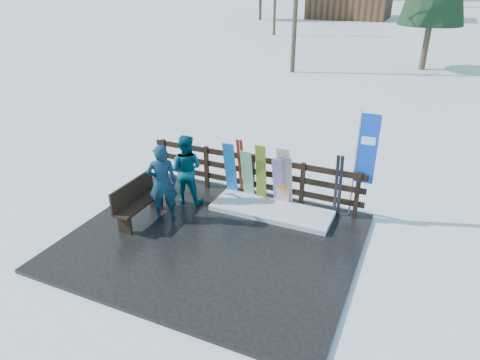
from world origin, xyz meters
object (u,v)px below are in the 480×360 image
at_px(snowboard_4, 287,182).
at_px(snowboard_1, 248,175).
at_px(snowboard_0, 230,170).
at_px(snowboard_5, 283,178).
at_px(snowboard_3, 278,182).
at_px(rental_flag, 364,153).
at_px(bench, 137,200).
at_px(snowboard_2, 261,174).
at_px(person_front, 162,183).
at_px(person_back, 186,169).

bearing_deg(snowboard_4, snowboard_1, 180.00).
xyz_separation_m(snowboard_0, snowboard_5, (1.38, 0.00, 0.03)).
distance_m(snowboard_3, rental_flag, 2.12).
height_order(bench, snowboard_0, snowboard_0).
distance_m(snowboard_1, rental_flag, 2.83).
xyz_separation_m(snowboard_4, snowboard_5, (-0.10, 0.00, 0.08)).
height_order(snowboard_1, snowboard_5, snowboard_5).
xyz_separation_m(snowboard_2, snowboard_3, (0.44, -0.00, -0.12)).
bearing_deg(snowboard_2, rental_flag, 6.67).
bearing_deg(snowboard_0, snowboard_3, -0.00).
distance_m(snowboard_0, snowboard_1, 0.47).
height_order(rental_flag, person_front, rental_flag).
distance_m(snowboard_2, snowboard_4, 0.66).
bearing_deg(bench, person_back, 65.06).
bearing_deg(person_back, person_front, 74.83).
distance_m(snowboard_0, snowboard_4, 1.48).
height_order(snowboard_3, snowboard_5, snowboard_5).
height_order(snowboard_3, person_back, person_back).
height_order(bench, person_front, person_front).
bearing_deg(snowboard_5, snowboard_0, 180.00).
height_order(snowboard_2, person_back, person_back).
height_order(bench, snowboard_1, snowboard_1).
relative_size(snowboard_4, person_back, 0.81).
bearing_deg(snowboard_4, person_back, -163.56).
relative_size(bench, snowboard_1, 1.08).
bearing_deg(person_back, snowboard_0, -153.66).
bearing_deg(snowboard_4, snowboard_3, 180.00).
distance_m(snowboard_3, snowboard_5, 0.17).
bearing_deg(snowboard_1, bench, -134.80).
xyz_separation_m(snowboard_1, snowboard_2, (0.36, -0.00, 0.09)).
relative_size(snowboard_0, snowboard_3, 1.13).
distance_m(snowboard_0, rental_flag, 3.26).
distance_m(snowboard_2, snowboard_3, 0.46).
xyz_separation_m(snowboard_2, snowboard_5, (0.56, 0.00, 0.00)).
xyz_separation_m(snowboard_1, rental_flag, (2.67, 0.27, 0.92)).
bearing_deg(snowboard_3, person_front, -143.14).
bearing_deg(snowboard_2, bench, -139.67).
relative_size(snowboard_1, snowboard_3, 1.05).
bearing_deg(snowboard_2, person_front, -136.79).
xyz_separation_m(rental_flag, person_front, (-4.05, -1.90, -0.69)).
distance_m(snowboard_3, person_front, 2.74).
xyz_separation_m(bench, rental_flag, (4.57, 2.19, 1.09)).
bearing_deg(rental_flag, snowboard_0, -175.07).
relative_size(snowboard_3, snowboard_5, 0.85).
relative_size(snowboard_2, person_back, 0.89).
bearing_deg(snowboard_1, rental_flag, 5.78).
height_order(bench, snowboard_4, snowboard_4).
bearing_deg(person_back, snowboard_2, -169.93).
xyz_separation_m(snowboard_3, person_back, (-2.13, -0.69, 0.23)).
bearing_deg(person_front, person_back, -128.55).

